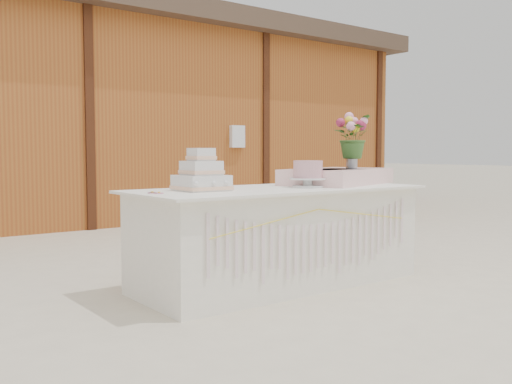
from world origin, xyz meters
The scene contains 9 objects.
ground centered at (0.00, 0.00, 0.00)m, with size 80.00×80.00×0.00m, color beige.
barn centered at (-0.01, 5.99, 1.68)m, with size 12.60×4.60×3.30m.
cake_table centered at (0.00, 0.00, 0.39)m, with size 2.40×1.00×0.77m.
wedding_cake centered at (-0.66, 0.08, 0.88)m, with size 0.35×0.35×0.31m.
pink_cake_stand centered at (0.22, -0.10, 0.89)m, with size 0.30×0.30×0.21m.
satin_runner centered at (0.75, 0.10, 0.84)m, with size 1.07×0.62×0.14m, color #FECFCC.
flower_vase centered at (0.91, 0.08, 0.97)m, with size 0.10×0.10×0.14m, color #AAA9AE.
bouquet centered at (0.91, 0.08, 1.24)m, with size 0.35×0.30×0.39m, color #386327.
loose_flowers centered at (-1.05, 0.09, 0.78)m, with size 0.12×0.30×0.02m, color #CC7D97, non-canonical shape.
Camera 1 is at (-2.85, -3.47, 1.05)m, focal length 40.00 mm.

